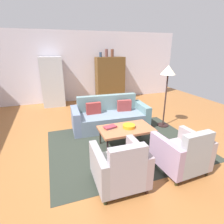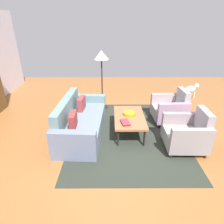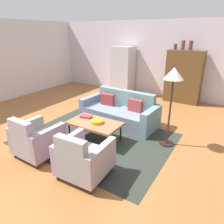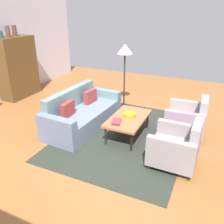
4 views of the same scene
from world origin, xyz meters
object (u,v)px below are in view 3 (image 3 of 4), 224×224
(cabinet, at_px, (184,77))
(vase_small, at_px, (191,45))
(armchair_left, at_px, (35,141))
(armchair_right, at_px, (82,160))
(book_stack, at_px, (86,116))
(vase_tall, at_px, (175,47))
(floor_lamp, at_px, (173,81))
(refrigerator, at_px, (123,70))
(fruit_bowl, at_px, (97,122))
(vase_round, at_px, (183,45))
(couch, at_px, (120,112))
(coffee_table, at_px, (95,124))

(cabinet, distance_m, vase_small, 1.06)
(armchair_left, xyz_separation_m, armchair_right, (1.20, 0.00, 0.00))
(armchair_right, bearing_deg, book_stack, 123.26)
(armchair_right, height_order, vase_tall, vase_tall)
(armchair_right, bearing_deg, floor_lamp, 61.59)
(armchair_left, bearing_deg, floor_lamp, 42.66)
(refrigerator, height_order, floor_lamp, refrigerator)
(fruit_bowl, xyz_separation_m, refrigerator, (-1.47, 3.86, 0.44))
(vase_small, bearing_deg, vase_round, 180.00)
(armchair_right, relative_size, floor_lamp, 0.51)
(couch, relative_size, refrigerator, 1.16)
(vase_tall, bearing_deg, armchair_left, -102.83)
(armchair_right, xyz_separation_m, fruit_bowl, (-0.53, 1.17, 0.14))
(couch, bearing_deg, vase_small, -107.84)
(vase_small, bearing_deg, fruit_bowl, -104.14)
(refrigerator, bearing_deg, book_stack, -74.12)
(coffee_table, distance_m, vase_tall, 4.26)
(coffee_table, bearing_deg, cabinet, 76.30)
(armchair_left, distance_m, floor_lamp, 3.01)
(floor_lamp, bearing_deg, vase_round, 101.67)
(armchair_left, height_order, armchair_right, same)
(vase_round, bearing_deg, armchair_left, -105.46)
(fruit_bowl, bearing_deg, coffee_table, 180.00)
(couch, xyz_separation_m, cabinet, (0.96, 2.77, 0.61))
(vase_tall, distance_m, refrigerator, 2.20)
(book_stack, xyz_separation_m, vase_tall, (0.91, 3.83, 1.42))
(coffee_table, xyz_separation_m, floor_lamp, (1.49, 0.70, 1.04))
(coffee_table, relative_size, armchair_left, 1.36)
(fruit_bowl, xyz_separation_m, book_stack, (-0.41, 0.12, -0.01))
(couch, xyz_separation_m, armchair_right, (0.60, -2.35, 0.06))
(cabinet, bearing_deg, fruit_bowl, -102.76)
(armchair_left, bearing_deg, vase_round, 75.48)
(coffee_table, distance_m, cabinet, 4.11)
(fruit_bowl, bearing_deg, armchair_left, -119.87)
(fruit_bowl, distance_m, cabinet, 4.08)
(book_stack, relative_size, vase_small, 1.02)
(vase_tall, bearing_deg, armchair_right, -89.58)
(vase_round, relative_size, floor_lamp, 0.18)
(armchair_left, distance_m, vase_round, 5.55)
(vase_small, bearing_deg, refrigerator, -177.68)
(couch, bearing_deg, vase_tall, -98.33)
(armchair_right, xyz_separation_m, floor_lamp, (0.89, 1.86, 1.10))
(vase_round, bearing_deg, fruit_bowl, -100.69)
(vase_round, bearing_deg, vase_small, 0.00)
(armchair_right, height_order, book_stack, armchair_right)
(coffee_table, xyz_separation_m, vase_small, (1.07, 3.96, 1.54))
(vase_small, bearing_deg, coffee_table, -105.08)
(book_stack, xyz_separation_m, floor_lamp, (1.83, 0.58, 0.97))
(couch, bearing_deg, vase_round, -103.20)
(vase_round, bearing_deg, coffee_table, -101.65)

